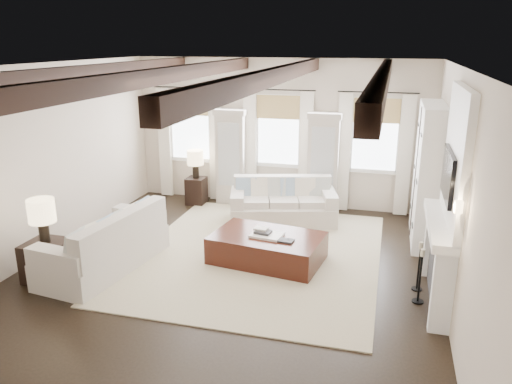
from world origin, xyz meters
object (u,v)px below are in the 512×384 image
(side_table_front, at_px, (48,261))
(side_table_back, at_px, (196,191))
(sofa_left, at_px, (108,246))
(ottoman, at_px, (267,248))
(sofa_back, at_px, (283,204))

(side_table_front, bearing_deg, side_table_back, 78.62)
(sofa_left, height_order, ottoman, sofa_left)
(sofa_back, bearing_deg, sofa_left, -128.07)
(sofa_left, distance_m, ottoman, 2.59)
(sofa_back, relative_size, side_table_back, 3.74)
(ottoman, xyz_separation_m, side_table_back, (-2.28, 2.56, 0.07))
(ottoman, xyz_separation_m, side_table_front, (-3.10, -1.51, 0.07))
(sofa_back, xyz_separation_m, ottoman, (0.16, -1.94, -0.13))
(side_table_front, bearing_deg, sofa_back, 49.51)
(sofa_left, relative_size, side_table_front, 3.86)
(sofa_left, bearing_deg, side_table_back, 87.92)
(sofa_back, bearing_deg, ottoman, -85.41)
(sofa_back, xyz_separation_m, side_table_back, (-2.13, 0.62, -0.06))
(sofa_left, xyz_separation_m, side_table_front, (-0.69, -0.57, -0.09))
(sofa_back, height_order, ottoman, sofa_back)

